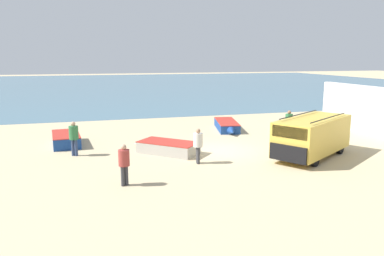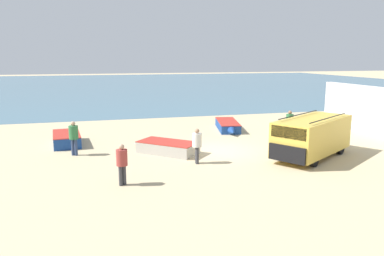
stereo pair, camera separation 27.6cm
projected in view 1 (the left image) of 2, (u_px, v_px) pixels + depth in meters
name	position (u px, v px, depth m)	size (l,w,h in m)	color
ground_plane	(221.00, 151.00, 20.61)	(200.00, 200.00, 0.00)	tan
sea_water	(125.00, 85.00, 69.78)	(120.00, 80.00, 0.01)	#477084
harbor_wall	(376.00, 112.00, 24.19)	(0.50, 10.74, 3.19)	silver
parked_van	(312.00, 135.00, 19.19)	(5.45, 4.46, 2.16)	gold
fishing_rowboat_0	(66.00, 139.00, 22.08)	(1.77, 3.81, 0.68)	navy
fishing_rowboat_1	(227.00, 126.00, 26.48)	(2.09, 4.63, 0.60)	navy
fishing_rowboat_2	(166.00, 147.00, 20.07)	(3.54, 3.36, 0.64)	#ADA89E
fisherman_0	(289.00, 122.00, 23.69)	(0.47, 0.47, 1.77)	navy
fisherman_1	(198.00, 143.00, 17.99)	(0.45, 0.45, 1.72)	#38383D
fisherman_2	(124.00, 161.00, 14.87)	(0.45, 0.45, 1.70)	#38383D
fisherman_3	(74.00, 135.00, 19.38)	(0.48, 0.48, 1.82)	navy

